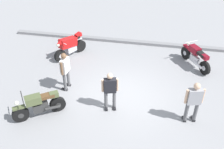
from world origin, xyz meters
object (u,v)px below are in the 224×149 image
motorcycle_red_sportbike (70,45)px  motorcycle_olive_vintage (39,105)px  person_in_gray_shirt (194,100)px  motorcycle_maroon_cruiser (196,57)px  person_in_black_shirt (110,89)px  person_in_white_shirt (65,69)px

motorcycle_red_sportbike → motorcycle_olive_vintage: bearing=34.4°
motorcycle_olive_vintage → person_in_gray_shirt: person_in_gray_shirt is taller
motorcycle_maroon_cruiser → person_in_black_shirt: size_ratio=1.13×
person_in_gray_shirt → person_in_white_shirt: bearing=64.7°
person_in_black_shirt → motorcycle_maroon_cruiser: bearing=120.5°
motorcycle_red_sportbike → motorcycle_maroon_cruiser: 6.14m
motorcycle_olive_vintage → motorcycle_red_sportbike: bearing=-121.2°
person_in_black_shirt → person_in_gray_shirt: person_in_gray_shirt is taller
motorcycle_olive_vintage → person_in_black_shirt: size_ratio=1.05×
motorcycle_red_sportbike → motorcycle_olive_vintage: 4.35m
person_in_black_shirt → person_in_gray_shirt: (2.95, -0.15, 0.08)m
motorcycle_olive_vintage → motorcycle_maroon_cruiser: size_ratio=0.93×
motorcycle_red_sportbike → person_in_black_shirt: bearing=69.0°
motorcycle_olive_vintage → person_in_black_shirt: 2.64m
motorcycle_red_sportbike → person_in_black_shirt: (2.74, -3.46, 0.31)m
motorcycle_olive_vintage → person_in_black_shirt: person_in_black_shirt is taller
motorcycle_red_sportbike → person_in_white_shirt: bearing=46.0°
person_in_gray_shirt → motorcycle_maroon_cruiser: bearing=-20.3°
motorcycle_maroon_cruiser → person_in_gray_shirt: (-0.44, -3.81, 0.46)m
person_in_white_shirt → person_in_gray_shirt: bearing=173.6°
motorcycle_olive_vintage → person_in_black_shirt: bearing=164.8°
motorcycle_olive_vintage → person_in_white_shirt: (0.43, 1.75, 0.49)m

